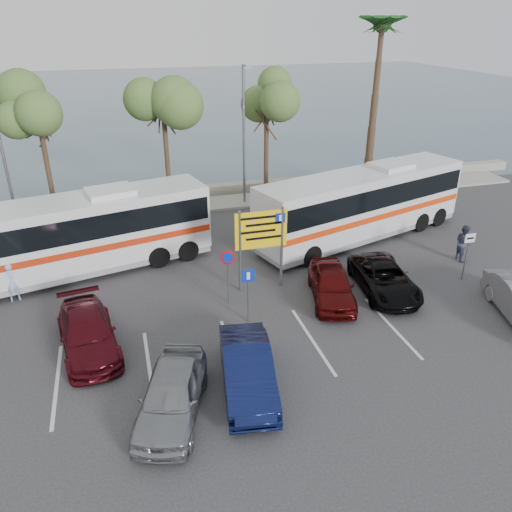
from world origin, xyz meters
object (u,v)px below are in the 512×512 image
object	(u,v)px
direction_sign	(261,236)
car_maroon	(88,333)
street_lamp_left	(0,144)
pedestrian_near	(11,282)
pedestrian_far	(463,243)
car_red	(332,284)
coach_bus_right	(362,206)
suv_black	(384,278)
car_blue	(247,369)
street_lamp_right	(244,130)
car_silver_a	(172,394)
coach_bus_left	(75,238)

from	to	relation	value
direction_sign	car_maroon	distance (m)	7.65
street_lamp_left	pedestrian_near	distance (m)	9.42
pedestrian_far	car_red	bearing A→B (deg)	107.95
coach_bus_right	suv_black	distance (m)	5.79
suv_black	coach_bus_right	bearing A→B (deg)	81.52
car_blue	car_red	bearing A→B (deg)	50.92
car_maroon	car_red	world-z (taller)	car_red
street_lamp_left	suv_black	world-z (taller)	street_lamp_left
street_lamp_right	car_blue	distance (m)	17.31
street_lamp_right	direction_sign	xyz separation A→B (m)	(-2.00, -10.32, -2.17)
car_silver_a	pedestrian_far	distance (m)	16.00
coach_bus_left	pedestrian_near	bearing A→B (deg)	-144.11
direction_sign	car_silver_a	xyz separation A→B (m)	(-4.60, -6.49, -1.72)
car_silver_a	pedestrian_far	bearing A→B (deg)	42.91
coach_bus_left	pedestrian_far	size ratio (longest dim) A/B	6.94
suv_black	pedestrian_far	size ratio (longest dim) A/B	2.52
car_maroon	car_red	bearing A→B (deg)	-3.70
street_lamp_left	car_red	world-z (taller)	street_lamp_left
coach_bus_right	car_red	xyz separation A→B (m)	(-4.00, -5.45, -1.05)
street_lamp_left	direction_sign	xyz separation A→B (m)	(11.00, -10.32, -2.17)
street_lamp_right	coach_bus_right	xyz separation A→B (m)	(4.50, -6.56, -2.87)
coach_bus_left	suv_black	size ratio (longest dim) A/B	2.76
direction_sign	coach_bus_right	xyz separation A→B (m)	(6.50, 3.76, -0.70)
car_silver_a	car_blue	xyz separation A→B (m)	(2.40, 0.48, -0.00)
street_lamp_left	coach_bus_left	size ratio (longest dim) A/B	0.66
car_silver_a	pedestrian_near	size ratio (longest dim) A/B	2.45
direction_sign	coach_bus_left	world-z (taller)	coach_bus_left
street_lamp_left	car_blue	size ratio (longest dim) A/B	1.86
pedestrian_far	car_blue	bearing A→B (deg)	121.27
street_lamp_right	pedestrian_far	distance (m)	13.55
pedestrian_near	coach_bus_right	bearing A→B (deg)	178.89
street_lamp_right	pedestrian_near	bearing A→B (deg)	-144.43
street_lamp_right	direction_sign	size ratio (longest dim) A/B	2.23
coach_bus_right	car_maroon	size ratio (longest dim) A/B	2.74
car_blue	car_red	world-z (taller)	car_blue
pedestrian_near	coach_bus_left	bearing A→B (deg)	-152.19
pedestrian_near	pedestrian_far	world-z (taller)	pedestrian_far
coach_bus_left	car_blue	size ratio (longest dim) A/B	2.84
car_blue	pedestrian_near	bearing A→B (deg)	143.57
car_maroon	suv_black	world-z (taller)	car_maroon
coach_bus_right	car_silver_a	size ratio (longest dim) A/B	2.92
car_silver_a	direction_sign	bearing A→B (deg)	73.45
car_maroon	car_blue	bearing A→B (deg)	-44.67
street_lamp_right	coach_bus_right	size ratio (longest dim) A/B	0.66
street_lamp_left	direction_sign	distance (m)	15.24
direction_sign	suv_black	size ratio (longest dim) A/B	0.81
direction_sign	car_silver_a	bearing A→B (deg)	-125.35
coach_bus_left	coach_bus_right	bearing A→B (deg)	0.85
car_maroon	pedestrian_far	xyz separation A→B (m)	(17.00, 2.56, 0.23)
car_red	pedestrian_near	bearing A→B (deg)	179.46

